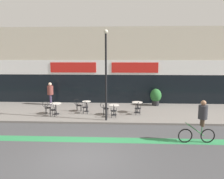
% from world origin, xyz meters
% --- Properties ---
extents(ground_plane, '(120.00, 120.00, 0.00)m').
position_xyz_m(ground_plane, '(0.00, 0.00, 0.00)').
color(ground_plane, '#424244').
extents(sidewalk_slab, '(40.00, 5.50, 0.12)m').
position_xyz_m(sidewalk_slab, '(0.00, 7.25, 0.06)').
color(sidewalk_slab, slate).
rests_on(sidewalk_slab, ground).
extents(storefront_facade, '(40.00, 4.06, 6.42)m').
position_xyz_m(storefront_facade, '(0.00, 11.97, 3.19)').
color(storefront_facade, beige).
rests_on(storefront_facade, ground).
extents(bike_lane_stripe, '(36.00, 0.70, 0.01)m').
position_xyz_m(bike_lane_stripe, '(0.00, 2.02, 0.00)').
color(bike_lane_stripe, '#2D844C').
rests_on(bike_lane_stripe, ground).
extents(bistro_table_0, '(0.77, 0.77, 0.76)m').
position_xyz_m(bistro_table_0, '(-2.98, 6.21, 0.67)').
color(bistro_table_0, black).
rests_on(bistro_table_0, sidewalk_slab).
extents(bistro_table_1, '(0.61, 0.61, 0.75)m').
position_xyz_m(bistro_table_1, '(-1.00, 7.04, 0.64)').
color(bistro_table_1, black).
rests_on(bistro_table_1, sidewalk_slab).
extents(bistro_table_2, '(0.69, 0.69, 0.70)m').
position_xyz_m(bistro_table_2, '(1.00, 6.16, 0.62)').
color(bistro_table_2, black).
rests_on(bistro_table_2, sidewalk_slab).
extents(bistro_table_3, '(0.74, 0.74, 0.75)m').
position_xyz_m(bistro_table_3, '(2.60, 6.90, 0.66)').
color(bistro_table_3, black).
rests_on(bistro_table_3, sidewalk_slab).
extents(cafe_chair_0_near, '(0.44, 0.59, 0.90)m').
position_xyz_m(cafe_chair_0_near, '(-2.99, 5.58, 0.64)').
color(cafe_chair_0_near, black).
rests_on(cafe_chair_0_near, sidewalk_slab).
extents(cafe_chair_0_side, '(0.60, 0.46, 0.90)m').
position_xyz_m(cafe_chair_0_side, '(-3.61, 6.19, 0.64)').
color(cafe_chair_0_side, black).
rests_on(cafe_chair_0_side, sidewalk_slab).
extents(cafe_chair_1_near, '(0.45, 0.60, 0.90)m').
position_xyz_m(cafe_chair_1_near, '(-0.99, 6.42, 0.64)').
color(cafe_chair_1_near, black).
rests_on(cafe_chair_1_near, sidewalk_slab).
extents(cafe_chair_1_side, '(0.57, 0.40, 0.90)m').
position_xyz_m(cafe_chair_1_side, '(-1.63, 7.04, 0.64)').
color(cafe_chair_1_side, black).
rests_on(cafe_chair_1_side, sidewalk_slab).
extents(cafe_chair_2_near, '(0.42, 0.59, 0.90)m').
position_xyz_m(cafe_chair_2_near, '(1.00, 5.53, 0.64)').
color(cafe_chair_2_near, black).
rests_on(cafe_chair_2_near, sidewalk_slab).
extents(cafe_chair_2_side, '(0.58, 0.42, 0.90)m').
position_xyz_m(cafe_chair_2_side, '(0.37, 6.16, 0.64)').
color(cafe_chair_2_side, black).
rests_on(cafe_chair_2_side, sidewalk_slab).
extents(cafe_chair_3_near, '(0.45, 0.60, 0.90)m').
position_xyz_m(cafe_chair_3_near, '(2.61, 6.27, 0.64)').
color(cafe_chair_3_near, black).
rests_on(cafe_chair_3_near, sidewalk_slab).
extents(planter_pot, '(0.89, 0.89, 1.35)m').
position_xyz_m(planter_pot, '(4.24, 9.25, 0.85)').
color(planter_pot, '#232326').
rests_on(planter_pot, sidewalk_slab).
extents(lamp_post, '(0.26, 0.26, 5.49)m').
position_xyz_m(lamp_post, '(0.56, 4.97, 3.27)').
color(lamp_post, black).
rests_on(lamp_post, sidewalk_slab).
extents(cyclist_0, '(1.74, 0.49, 2.05)m').
position_xyz_m(cyclist_0, '(5.23, 1.91, 1.17)').
color(cyclist_0, black).
rests_on(cyclist_0, ground).
extents(pedestrian_near_end, '(0.54, 0.54, 1.83)m').
position_xyz_m(pedestrian_near_end, '(-4.29, 9.08, 1.21)').
color(pedestrian_near_end, '#382D47').
rests_on(pedestrian_near_end, sidewalk_slab).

